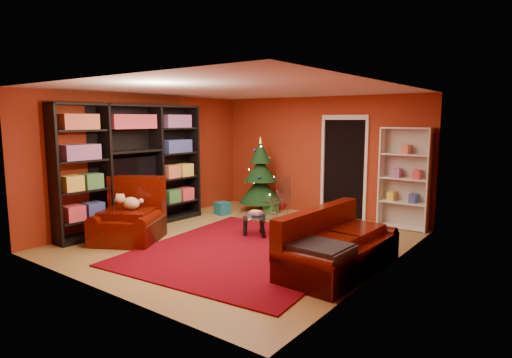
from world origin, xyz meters
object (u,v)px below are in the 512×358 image
Objects in this scene: gift_box_green at (271,208)px; sofa at (340,241)px; media_unit at (132,167)px; white_bookshelf at (404,179)px; acrylic_chair at (276,201)px; coffee_table at (257,226)px; rug at (247,250)px; gift_box_red at (277,204)px; armchair at (128,216)px; christmas_tree at (260,175)px; gift_box_teal at (222,208)px; dog at (131,203)px.

sofa reaches higher than gift_box_green.
sofa is at bearing -40.28° from gift_box_green.
media_unit is at bearing -118.21° from gift_box_green.
white_bookshelf is 2.36× the size of acrylic_chair.
media_unit reaches higher than coffee_table.
coffee_table is at bearing 115.89° from rug.
armchair is (-0.57, -3.79, 0.32)m from gift_box_red.
gift_box_red is 0.28× the size of acrylic_chair.
white_bookshelf reaches higher than armchair.
christmas_tree is 0.78m from gift_box_green.
gift_box_green is 3.39m from armchair.
sofa is 3.01m from acrylic_chair.
gift_box_green is at bearing 42.21° from gift_box_teal.
christmas_tree is at bearing 54.48° from sofa.
gift_box_red is at bearing 68.90° from christmas_tree.
rug is at bearing -8.74° from dog.
rug is at bearing 5.89° from media_unit.
white_bookshelf is 2.63× the size of coffee_table.
gift_box_red is at bearing 52.46° from dog.
gift_box_teal is 0.69× the size of dog.
armchair is at bearing -88.24° from gift_box_teal.
white_bookshelf reaches higher than gift_box_green.
gift_box_red is 0.12× the size of white_bookshelf.
gift_box_red is at bearing 179.28° from white_bookshelf.
media_unit is 4.08× the size of coffee_table.
gift_box_teal is (-2.07, 1.76, 0.13)m from rug.
sofa is (4.29, 0.21, -0.76)m from media_unit.
dog is (-0.38, -3.28, -0.18)m from christmas_tree.
sofa is at bearing -20.00° from coffee_table.
armchair is 2.84× the size of dog.
gift_box_red is 0.31× the size of coffee_table.
armchair is at bearing -158.11° from rug.
christmas_tree reaches higher than gift_box_green.
sofa is 2.38× the size of acrylic_chair.
media_unit is 2.93m from christmas_tree.
coffee_table is (-1.99, 0.73, -0.24)m from sofa.
christmas_tree reaches higher than sofa.
dog is 0.20× the size of sofa.
rug is 3.19× the size of armchair.
sofa is (3.68, -1.70, 0.30)m from gift_box_teal.
christmas_tree is 3.40m from armchair.
dog is (-3.52, -3.70, -0.32)m from white_bookshelf.
sofa is (1.61, 0.06, 0.43)m from rug.
gift_box_green is at bearing -170.80° from white_bookshelf.
armchair is (-3.53, -3.77, -0.53)m from white_bookshelf.
acrylic_chair reaches higher than gift_box_teal.
media_unit reaches higher than armchair.
gift_box_teal is at bearing 63.13° from dog.
dog is (0.71, -0.58, -0.53)m from media_unit.
gift_box_teal is (0.61, 1.91, -1.06)m from media_unit.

